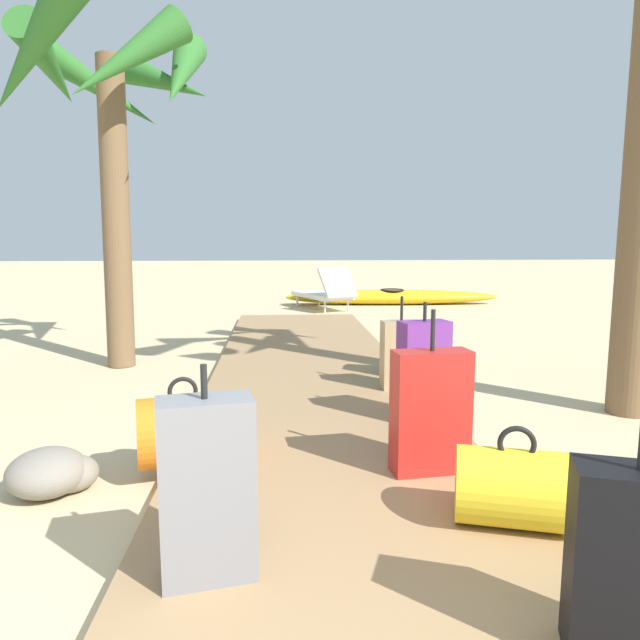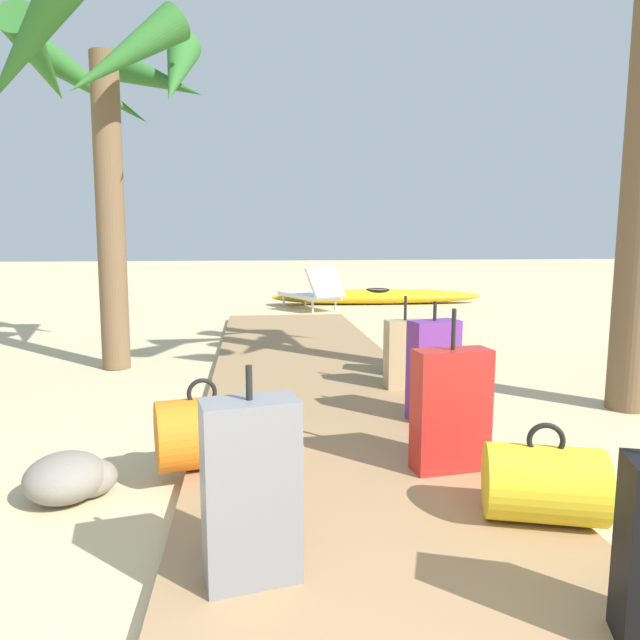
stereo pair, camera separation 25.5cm
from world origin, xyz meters
name	(u,v)px [view 2 (the right image)]	position (x,y,z in m)	size (l,w,h in m)	color
ground_plane	(327,417)	(0.00, 3.45, 0.00)	(60.00, 60.00, 0.00)	#CCB789
boardwalk	(314,383)	(0.00, 4.32, 0.04)	(1.83, 8.63, 0.08)	#9E7A51
suitcase_purple	(433,370)	(0.69, 3.09, 0.43)	(0.37, 0.25, 0.83)	#6B2D84
duffel_bag_yellow	(543,483)	(0.73, 1.62, 0.25)	(0.58, 0.47, 0.45)	gold
duffel_bag_orange	(203,432)	(-0.82, 2.42, 0.28)	(0.57, 0.49, 0.50)	orange
backpack_teal	(403,347)	(0.84, 4.41, 0.34)	(0.37, 0.32, 0.49)	#197A7F
suitcase_red	(451,410)	(0.51, 2.23, 0.41)	(0.43, 0.22, 0.88)	red
suitcase_grey	(251,491)	(-0.56, 1.33, 0.42)	(0.37, 0.25, 0.81)	slate
suitcase_tan	(404,354)	(0.72, 3.94, 0.37)	(0.33, 0.19, 0.78)	tan
palm_tree_far_left	(105,95)	(-1.94, 5.39, 2.71)	(2.28, 2.35, 3.54)	brown
lounge_chair	(313,292)	(0.57, 9.86, 0.33)	(1.17, 1.63, 0.81)	white
kayak	(378,297)	(1.98, 10.66, 0.15)	(4.31, 0.79, 0.31)	gold
rock_left_near	(65,477)	(-1.50, 2.25, 0.12)	(0.40, 0.40, 0.25)	gray
rock_left_mid	(91,478)	(-1.39, 2.29, 0.09)	(0.27, 0.25, 0.19)	gray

